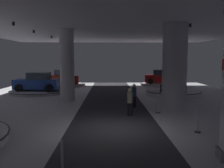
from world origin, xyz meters
The scene contains 17 objects.
ground centered at (0.00, 0.00, -0.02)m, with size 24.00×44.00×0.06m.
ceiling_with_spotlights centered at (0.00, 0.00, 5.55)m, with size 24.00×44.00×0.39m.
column_left centered at (-3.47, 7.65, 2.75)m, with size 1.11×1.11×5.50m.
column_right centered at (3.94, 4.43, 2.75)m, with size 1.56×1.56×5.50m.
display_platform_deep_left centered at (-5.77, 18.00, 0.14)m, with size 5.34×5.34×0.24m.
display_car_deep_left centered at (-5.75, 17.98, 1.01)m, with size 3.99×4.42×1.71m.
display_platform_far_left centered at (-7.04, 11.87, 0.15)m, with size 5.19×5.19×0.27m.
display_car_far_left centered at (-7.01, 11.86, 1.03)m, with size 4.35×2.50×1.71m.
display_platform_far_right centered at (5.70, 10.92, 0.19)m, with size 4.97×4.97×0.35m.
display_car_far_right centered at (5.69, 10.89, 1.11)m, with size 3.10×4.53×1.71m.
display_platform_deep_right centered at (6.36, 18.38, 0.14)m, with size 5.44×5.44×0.24m.
display_car_deep_right centered at (6.33, 18.39, 1.00)m, with size 4.48×2.89×1.71m.
visitor_walking_near centered at (1.42, 5.02, 0.91)m, with size 0.32×0.32×1.59m.
visitor_walking_far centered at (0.94, 2.61, 0.91)m, with size 0.32×0.32×1.59m.
stanchion_a centered at (2.70, 3.32, 0.37)m, with size 0.28×0.28×1.01m.
stanchion_b centered at (-1.56, -4.33, 0.37)m, with size 0.28×0.28×1.01m.
stanchion_c centered at (3.67, -0.53, 0.37)m, with size 0.28×0.28×1.01m.
Camera 1 is at (-0.26, -10.71, 3.23)m, focal length 38.13 mm.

